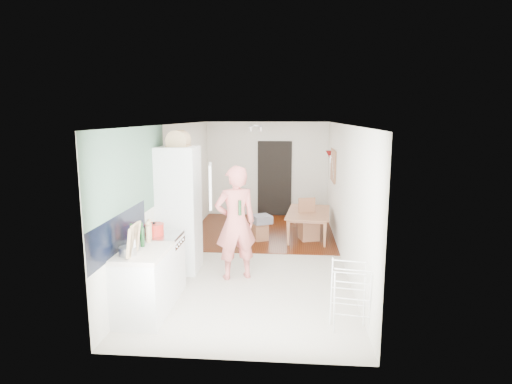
# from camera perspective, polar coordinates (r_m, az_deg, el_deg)

# --- Properties ---
(room_shell) EXTENTS (3.20, 7.00, 2.50)m
(room_shell) POSITION_cam_1_polar(r_m,az_deg,el_deg) (7.92, 0.10, -0.08)
(room_shell) COLOR white
(room_shell) RESTS_ON ground
(floor) EXTENTS (3.20, 7.00, 0.01)m
(floor) POSITION_cam_1_polar(r_m,az_deg,el_deg) (8.24, 0.09, -8.67)
(floor) COLOR beige
(floor) RESTS_ON ground
(wood_floor_overlay) EXTENTS (3.20, 3.30, 0.01)m
(wood_floor_overlay) POSITION_cam_1_polar(r_m,az_deg,el_deg) (10.00, 0.94, -5.22)
(wood_floor_overlay) COLOR #502409
(wood_floor_overlay) RESTS_ON room_shell
(sage_wall_panel) EXTENTS (0.02, 3.00, 1.30)m
(sage_wall_panel) POSITION_cam_1_polar(r_m,az_deg,el_deg) (6.23, -16.16, 2.31)
(sage_wall_panel) COLOR #547962
(sage_wall_panel) RESTS_ON room_shell
(tile_splashback) EXTENTS (0.02, 1.90, 0.50)m
(tile_splashback) POSITION_cam_1_polar(r_m,az_deg,el_deg) (5.87, -17.68, -5.23)
(tile_splashback) COLOR black
(tile_splashback) RESTS_ON room_shell
(doorway_recess) EXTENTS (0.90, 0.04, 2.00)m
(doorway_recess) POSITION_cam_1_polar(r_m,az_deg,el_deg) (11.38, 2.50, 1.77)
(doorway_recess) COLOR black
(doorway_recess) RESTS_ON room_shell
(base_cabinet) EXTENTS (0.60, 0.90, 0.86)m
(base_cabinet) POSITION_cam_1_polar(r_m,az_deg,el_deg) (5.99, -14.72, -12.01)
(base_cabinet) COLOR white
(base_cabinet) RESTS_ON room_shell
(worktop) EXTENTS (0.62, 0.92, 0.06)m
(worktop) POSITION_cam_1_polar(r_m,az_deg,el_deg) (5.84, -14.92, -7.82)
(worktop) COLOR silver
(worktop) RESTS_ON room_shell
(range_cooker) EXTENTS (0.60, 0.60, 0.88)m
(range_cooker) POSITION_cam_1_polar(r_m,az_deg,el_deg) (6.65, -12.58, -9.57)
(range_cooker) COLOR white
(range_cooker) RESTS_ON room_shell
(cooker_top) EXTENTS (0.60, 0.60, 0.04)m
(cooker_top) POSITION_cam_1_polar(r_m,az_deg,el_deg) (6.52, -12.73, -5.75)
(cooker_top) COLOR #B6B6B8
(cooker_top) RESTS_ON room_shell
(fridge_housing) EXTENTS (0.66, 0.66, 2.15)m
(fridge_housing) POSITION_cam_1_polar(r_m,az_deg,el_deg) (7.41, -10.23, -2.33)
(fridge_housing) COLOR white
(fridge_housing) RESTS_ON room_shell
(fridge_door) EXTENTS (0.14, 0.56, 0.70)m
(fridge_door) POSITION_cam_1_polar(r_m,az_deg,el_deg) (6.90, -6.09, 0.86)
(fridge_door) COLOR white
(fridge_door) RESTS_ON room_shell
(fridge_interior) EXTENTS (0.02, 0.52, 0.66)m
(fridge_interior) POSITION_cam_1_polar(r_m,az_deg,el_deg) (7.25, -7.98, 1.27)
(fridge_interior) COLOR white
(fridge_interior) RESTS_ON room_shell
(pinboard) EXTENTS (0.03, 0.90, 0.70)m
(pinboard) POSITION_cam_1_polar(r_m,az_deg,el_deg) (9.78, 10.28, 3.49)
(pinboard) COLOR #AC7E52
(pinboard) RESTS_ON room_shell
(pinboard_frame) EXTENTS (0.00, 0.94, 0.74)m
(pinboard_frame) POSITION_cam_1_polar(r_m,az_deg,el_deg) (9.78, 10.19, 3.49)
(pinboard_frame) COLOR #9D6447
(pinboard_frame) RESTS_ON room_shell
(wall_sconce) EXTENTS (0.18, 0.18, 0.16)m
(wall_sconce) POSITION_cam_1_polar(r_m,az_deg,el_deg) (10.40, 9.75, 5.00)
(wall_sconce) COLOR maroon
(wall_sconce) RESTS_ON room_shell
(person) EXTENTS (0.95, 0.80, 2.22)m
(person) POSITION_cam_1_polar(r_m,az_deg,el_deg) (6.93, -2.75, -2.77)
(person) COLOR #D86D66
(person) RESTS_ON floor
(dining_table) EXTENTS (0.89, 1.45, 0.49)m
(dining_table) POSITION_cam_1_polar(r_m,az_deg,el_deg) (9.56, 7.17, -4.56)
(dining_table) COLOR #9D6447
(dining_table) RESTS_ON floor
(dining_chair) EXTENTS (0.47, 0.47, 0.90)m
(dining_chair) POSITION_cam_1_polar(r_m,az_deg,el_deg) (9.28, 7.09, -3.70)
(dining_chair) COLOR #9D6447
(dining_chair) RESTS_ON floor
(stool) EXTENTS (0.39, 0.39, 0.38)m
(stool) POSITION_cam_1_polar(r_m,az_deg,el_deg) (9.24, 0.55, -5.32)
(stool) COLOR #9D6447
(stool) RESTS_ON floor
(grey_drape) EXTENTS (0.51, 0.51, 0.17)m
(grey_drape) POSITION_cam_1_polar(r_m,az_deg,el_deg) (9.17, 0.74, -3.64)
(grey_drape) COLOR gray
(grey_drape) RESTS_ON stool
(drying_rack) EXTENTS (0.50, 0.47, 0.86)m
(drying_rack) POSITION_cam_1_polar(r_m,az_deg,el_deg) (5.60, 12.42, -13.53)
(drying_rack) COLOR white
(drying_rack) RESTS_ON floor
(bread_bin) EXTENTS (0.38, 0.36, 0.19)m
(bread_bin) POSITION_cam_1_polar(r_m,az_deg,el_deg) (7.30, -10.30, 6.77)
(bread_bin) COLOR tan
(bread_bin) RESTS_ON fridge_housing
(red_casserole) EXTENTS (0.29, 0.29, 0.17)m
(red_casserole) POSITION_cam_1_polar(r_m,az_deg,el_deg) (6.50, -13.41, -4.87)
(red_casserole) COLOR red
(red_casserole) RESTS_ON cooker_top
(steel_pan) EXTENTS (0.22, 0.22, 0.11)m
(steel_pan) POSITION_cam_1_polar(r_m,az_deg,el_deg) (5.68, -16.73, -7.54)
(steel_pan) COLOR #B6B6B8
(steel_pan) RESTS_ON worktop
(held_bottle) EXTENTS (0.05, 0.05, 0.24)m
(held_bottle) POSITION_cam_1_polar(r_m,az_deg,el_deg) (6.78, -2.17, -2.11)
(held_bottle) COLOR #153D1A
(held_bottle) RESTS_ON person
(bottle_a) EXTENTS (0.07, 0.07, 0.29)m
(bottle_a) POSITION_cam_1_polar(r_m,az_deg,el_deg) (5.85, -16.24, -6.08)
(bottle_a) COLOR #153D1A
(bottle_a) RESTS_ON worktop
(bottle_b) EXTENTS (0.07, 0.07, 0.26)m
(bottle_b) POSITION_cam_1_polar(r_m,az_deg,el_deg) (5.96, -14.94, -5.82)
(bottle_b) COLOR #153D1A
(bottle_b) RESTS_ON worktop
(bottle_c) EXTENTS (0.09, 0.09, 0.21)m
(bottle_c) POSITION_cam_1_polar(r_m,az_deg,el_deg) (5.64, -16.15, -7.08)
(bottle_c) COLOR silver
(bottle_c) RESTS_ON worktop
(pepper_mill_front) EXTENTS (0.07, 0.07, 0.23)m
(pepper_mill_front) POSITION_cam_1_polar(r_m,az_deg,el_deg) (6.30, -14.00, -5.08)
(pepper_mill_front) COLOR tan
(pepper_mill_front) RESTS_ON worktop
(pepper_mill_back) EXTENTS (0.07, 0.07, 0.24)m
(pepper_mill_back) POSITION_cam_1_polar(r_m,az_deg,el_deg) (6.14, -14.20, -5.45)
(pepper_mill_back) COLOR tan
(pepper_mill_back) RESTS_ON worktop
(chopping_boards) EXTENTS (0.13, 0.31, 0.42)m
(chopping_boards) POSITION_cam_1_polar(r_m,az_deg,el_deg) (5.58, -16.03, -6.15)
(chopping_boards) COLOR tan
(chopping_boards) RESTS_ON worktop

